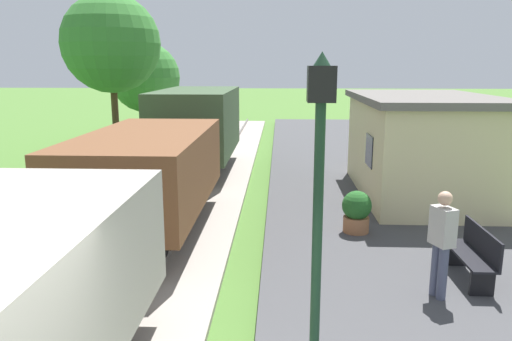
{
  "coord_description": "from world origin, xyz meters",
  "views": [
    {
      "loc": [
        0.5,
        -2.93,
        3.82
      ],
      "look_at": [
        -0.02,
        7.81,
        1.49
      ],
      "focal_mm": 34.29,
      "sensor_mm": 36.0,
      "label": 1
    }
  ],
  "objects_px": {
    "person_waiting": "(442,240)",
    "tree_field_distant": "(145,77)",
    "bench_down_platform": "(370,152)",
    "freight_train": "(155,167)",
    "station_hut": "(421,145)",
    "potted_planter": "(357,211)",
    "lamp_post_near": "(319,165)",
    "tree_field_left": "(111,44)",
    "bench_near_hut": "(474,253)"
  },
  "relations": [
    {
      "from": "station_hut",
      "to": "freight_train",
      "type": "bearing_deg",
      "value": -159.64
    },
    {
      "from": "bench_near_hut",
      "to": "lamp_post_near",
      "type": "bearing_deg",
      "value": -134.67
    },
    {
      "from": "bench_near_hut",
      "to": "tree_field_left",
      "type": "distance_m",
      "value": 16.41
    },
    {
      "from": "station_hut",
      "to": "lamp_post_near",
      "type": "bearing_deg",
      "value": -112.25
    },
    {
      "from": "person_waiting",
      "to": "tree_field_left",
      "type": "bearing_deg",
      "value": -74.66
    },
    {
      "from": "bench_near_hut",
      "to": "tree_field_left",
      "type": "relative_size",
      "value": 0.22
    },
    {
      "from": "station_hut",
      "to": "bench_down_platform",
      "type": "xyz_separation_m",
      "value": [
        -0.62,
        4.14,
        -0.93
      ]
    },
    {
      "from": "station_hut",
      "to": "bench_down_platform",
      "type": "distance_m",
      "value": 4.29
    },
    {
      "from": "lamp_post_near",
      "to": "bench_near_hut",
      "type": "bearing_deg",
      "value": 45.33
    },
    {
      "from": "freight_train",
      "to": "lamp_post_near",
      "type": "bearing_deg",
      "value": -61.07
    },
    {
      "from": "tree_field_left",
      "to": "station_hut",
      "type": "bearing_deg",
      "value": -31.63
    },
    {
      "from": "tree_field_left",
      "to": "lamp_post_near",
      "type": "bearing_deg",
      "value": -64.29
    },
    {
      "from": "potted_planter",
      "to": "lamp_post_near",
      "type": "xyz_separation_m",
      "value": [
        -1.27,
        -5.26,
        2.08
      ]
    },
    {
      "from": "station_hut",
      "to": "bench_near_hut",
      "type": "distance_m",
      "value": 5.73
    },
    {
      "from": "freight_train",
      "to": "lamp_post_near",
      "type": "distance_m",
      "value": 6.97
    },
    {
      "from": "potted_planter",
      "to": "tree_field_distant",
      "type": "height_order",
      "value": "tree_field_distant"
    },
    {
      "from": "person_waiting",
      "to": "tree_field_distant",
      "type": "distance_m",
      "value": 20.66
    },
    {
      "from": "station_hut",
      "to": "tree_field_distant",
      "type": "relative_size",
      "value": 1.16
    },
    {
      "from": "person_waiting",
      "to": "tree_field_left",
      "type": "xyz_separation_m",
      "value": [
        -9.39,
        12.93,
        3.48
      ]
    },
    {
      "from": "bench_down_platform",
      "to": "tree_field_distant",
      "type": "xyz_separation_m",
      "value": [
        -10.29,
        7.81,
        2.47
      ]
    },
    {
      "from": "person_waiting",
      "to": "lamp_post_near",
      "type": "distance_m",
      "value": 3.46
    },
    {
      "from": "station_hut",
      "to": "bench_down_platform",
      "type": "bearing_deg",
      "value": 98.53
    },
    {
      "from": "potted_planter",
      "to": "tree_field_left",
      "type": "distance_m",
      "value": 13.68
    },
    {
      "from": "potted_planter",
      "to": "lamp_post_near",
      "type": "relative_size",
      "value": 0.25
    },
    {
      "from": "freight_train",
      "to": "station_hut",
      "type": "relative_size",
      "value": 3.34
    },
    {
      "from": "station_hut",
      "to": "tree_field_left",
      "type": "distance_m",
      "value": 13.02
    },
    {
      "from": "bench_down_platform",
      "to": "station_hut",
      "type": "bearing_deg",
      "value": -81.47
    },
    {
      "from": "freight_train",
      "to": "bench_near_hut",
      "type": "distance_m",
      "value": 6.96
    },
    {
      "from": "potted_planter",
      "to": "tree_field_distant",
      "type": "bearing_deg",
      "value": 119.76
    },
    {
      "from": "freight_train",
      "to": "person_waiting",
      "type": "height_order",
      "value": "freight_train"
    },
    {
      "from": "bench_near_hut",
      "to": "person_waiting",
      "type": "xyz_separation_m",
      "value": [
        -0.78,
        -0.66,
        0.46
      ]
    },
    {
      "from": "freight_train",
      "to": "bench_down_platform",
      "type": "height_order",
      "value": "freight_train"
    },
    {
      "from": "station_hut",
      "to": "tree_field_distant",
      "type": "distance_m",
      "value": 16.25
    },
    {
      "from": "tree_field_distant",
      "to": "bench_down_platform",
      "type": "bearing_deg",
      "value": -37.19
    },
    {
      "from": "station_hut",
      "to": "tree_field_distant",
      "type": "xyz_separation_m",
      "value": [
        -10.91,
        11.95,
        1.54
      ]
    },
    {
      "from": "station_hut",
      "to": "bench_near_hut",
      "type": "xyz_separation_m",
      "value": [
        -0.62,
        -5.62,
        -0.93
      ]
    },
    {
      "from": "station_hut",
      "to": "tree_field_left",
      "type": "xyz_separation_m",
      "value": [
        -10.79,
        6.64,
        3.01
      ]
    },
    {
      "from": "lamp_post_near",
      "to": "tree_field_left",
      "type": "distance_m",
      "value": 16.93
    },
    {
      "from": "tree_field_left",
      "to": "tree_field_distant",
      "type": "xyz_separation_m",
      "value": [
        -0.12,
        5.3,
        -1.47
      ]
    },
    {
      "from": "lamp_post_near",
      "to": "tree_field_distant",
      "type": "distance_m",
      "value": 21.77
    },
    {
      "from": "station_hut",
      "to": "bench_near_hut",
      "type": "relative_size",
      "value": 3.87
    },
    {
      "from": "freight_train",
      "to": "station_hut",
      "type": "distance_m",
      "value": 7.25
    },
    {
      "from": "bench_near_hut",
      "to": "person_waiting",
      "type": "bearing_deg",
      "value": -139.43
    },
    {
      "from": "bench_near_hut",
      "to": "potted_planter",
      "type": "xyz_separation_m",
      "value": [
        -1.6,
        2.36,
        0.0
      ]
    },
    {
      "from": "station_hut",
      "to": "person_waiting",
      "type": "height_order",
      "value": "station_hut"
    },
    {
      "from": "bench_near_hut",
      "to": "lamp_post_near",
      "type": "distance_m",
      "value": 4.58
    },
    {
      "from": "person_waiting",
      "to": "freight_train",
      "type": "bearing_deg",
      "value": -55.49
    },
    {
      "from": "bench_down_platform",
      "to": "person_waiting",
      "type": "xyz_separation_m",
      "value": [
        -0.78,
        -10.42,
        0.46
      ]
    },
    {
      "from": "tree_field_distant",
      "to": "tree_field_left",
      "type": "bearing_deg",
      "value": -88.65
    },
    {
      "from": "person_waiting",
      "to": "tree_field_distant",
      "type": "bearing_deg",
      "value": -83.09
    }
  ]
}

